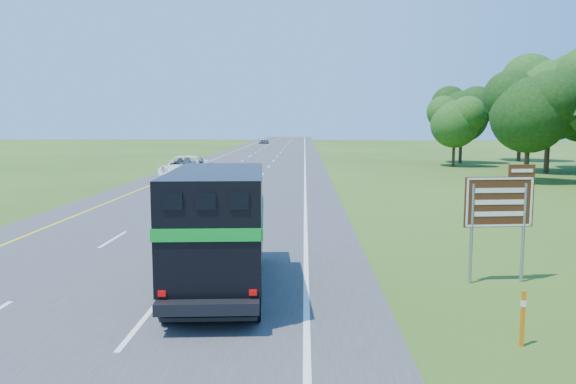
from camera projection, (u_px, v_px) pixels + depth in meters
name	position (u px, v px, depth m)	size (l,w,h in m)	color
road	(245.00, 172.00, 51.04)	(15.00, 260.00, 0.04)	#38383A
lane_markings	(245.00, 172.00, 51.03)	(11.15, 260.00, 0.01)	yellow
horse_truck	(219.00, 225.00, 14.81)	(2.75, 7.40, 3.22)	black
white_suv	(186.00, 168.00, 42.78)	(3.18, 6.89, 1.91)	white
far_car	(264.00, 139.00, 122.33)	(2.06, 5.11, 1.74)	#B6B6BD
exit_sign	(500.00, 207.00, 15.45)	(1.95, 0.27, 3.31)	gray
delineator	(523.00, 317.00, 11.14)	(0.09, 0.05, 1.14)	orange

